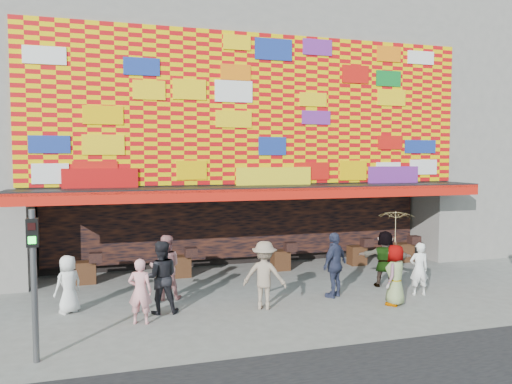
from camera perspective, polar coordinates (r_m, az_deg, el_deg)
ground at (r=13.35m, az=5.41°, el=-13.39°), size 90.00×90.00×0.00m
shop_building at (r=20.57m, az=-3.15°, el=7.51°), size 15.20×9.40×10.00m
neighbor_right at (r=26.70m, az=25.49°, el=7.98°), size 11.00×8.00×12.00m
signal_left at (r=10.60m, az=-24.07°, el=-7.95°), size 0.22×0.20×3.00m
ped_a at (r=13.81m, az=-20.66°, el=-9.84°), size 0.87×0.81×1.49m
ped_b at (r=12.46m, az=-13.10°, el=-10.98°), size 0.66×0.53×1.58m
ped_c at (r=13.12m, az=-10.84°, el=-9.53°), size 0.96×0.77×1.87m
ped_d at (r=13.26m, az=0.97°, el=-9.47°), size 1.33×1.14×1.79m
ped_e at (r=14.51m, az=8.99°, el=-8.21°), size 1.16×0.97×1.86m
ped_f at (r=15.96m, az=14.53°, el=-7.37°), size 1.66×1.25×1.74m
ped_g at (r=14.12m, az=15.63°, el=-9.11°), size 0.94×0.92×1.63m
ped_h at (r=15.30m, az=18.13°, el=-8.35°), size 0.61×0.46×1.53m
ped_i at (r=14.33m, az=-10.31°, el=-8.45°), size 0.96×0.79×1.82m
parasol at (r=13.89m, az=15.74°, el=-3.82°), size 1.22×1.23×1.82m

